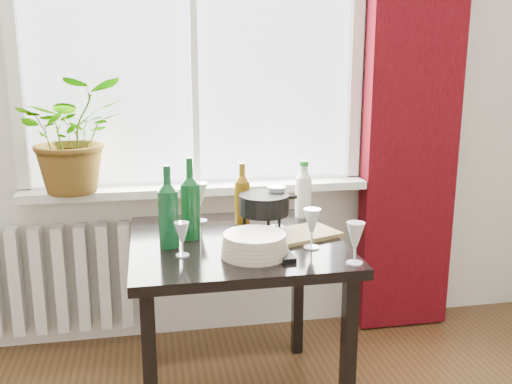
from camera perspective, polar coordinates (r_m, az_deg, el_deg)
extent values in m
cube|color=white|center=(2.88, -6.35, 15.89)|extent=(1.72, 0.08, 1.62)
cube|color=white|center=(2.88, -5.84, 0.37)|extent=(1.72, 0.20, 0.04)
cube|color=#3C050A|center=(3.09, 15.47, 9.67)|extent=(0.50, 0.12, 2.56)
cube|color=silver|center=(3.07, -19.90, -8.23)|extent=(0.80, 0.10, 0.55)
cube|color=black|center=(2.35, -2.00, -5.26)|extent=(0.85, 0.85, 0.04)
cube|color=black|center=(2.15, -10.48, -18.29)|extent=(0.05, 0.05, 0.70)
cube|color=black|center=(2.80, -10.66, -10.47)|extent=(0.05, 0.05, 0.70)
cube|color=black|center=(2.26, 9.18, -16.50)|extent=(0.05, 0.05, 0.70)
cube|color=black|center=(2.88, 4.19, -9.51)|extent=(0.05, 0.05, 0.70)
imported|color=#207825|center=(2.79, -17.82, 5.44)|extent=(0.57, 0.52, 0.54)
cylinder|color=beige|center=(2.15, -0.14, -5.31)|extent=(0.33, 0.33, 0.08)
cube|color=black|center=(2.15, 2.83, -6.19)|extent=(0.06, 0.17, 0.02)
cube|color=olive|center=(2.39, 4.37, -4.24)|extent=(0.36, 0.30, 0.02)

